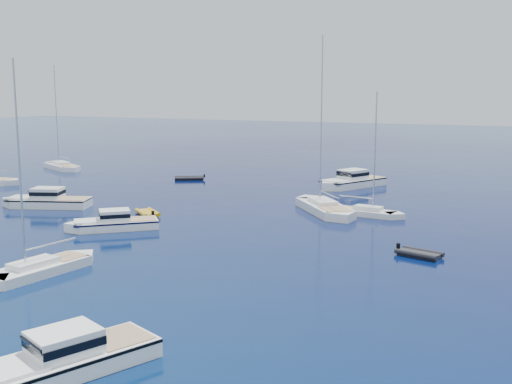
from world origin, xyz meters
TOP-DOWN VIEW (x-y plane):
  - ground at (0.00, 0.00)m, footprint 400.00×400.00m
  - motor_cruiser_near at (12.16, -14.55)m, footprint 6.32×9.96m
  - motor_cruiser_left at (-4.11, 9.40)m, footprint 8.26×7.83m
  - motor_cruiser_centre at (-17.44, 15.05)m, footprint 10.59×6.57m
  - motor_cruiser_distant at (7.77, 42.49)m, footprint 7.78×11.48m
  - sailboat_fore at (0.10, -3.73)m, footprint 3.86×10.32m
  - sailboat_mid_r at (10.16, 25.32)m, footprint 10.64×11.65m
  - sailboat_centre at (14.40, 25.41)m, footprint 8.78×3.12m
  - sailboat_far_l at (-39.15, 40.70)m, footprint 11.60×7.69m
  - tender_yellow at (-5.17, 16.12)m, footprint 4.12×3.85m
  - tender_grey_near at (22.37, 11.97)m, footprint 3.86×2.76m
  - tender_grey_far at (-14.59, 39.18)m, footprint 4.76×4.18m

SIDE VIEW (x-z plane):
  - ground at x=0.00m, z-range 0.00..0.00m
  - motor_cruiser_near at x=12.16m, z-range -1.25..1.25m
  - motor_cruiser_left at x=-4.11m, z-range -1.14..1.14m
  - motor_cruiser_centre at x=-17.44m, z-range -1.33..1.33m
  - motor_cruiser_distant at x=7.77m, z-range -1.46..1.46m
  - sailboat_fore at x=0.10m, z-range -7.40..7.40m
  - sailboat_mid_r at x=10.16m, z-range -9.22..9.22m
  - sailboat_centre at x=14.40m, z-range -6.32..6.32m
  - sailboat_far_l at x=-39.15m, z-range -8.42..8.42m
  - tender_yellow at x=-5.17m, z-range -0.47..0.47m
  - tender_grey_near at x=22.37m, z-range -0.47..0.47m
  - tender_grey_far at x=-14.59m, z-range -0.47..0.47m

